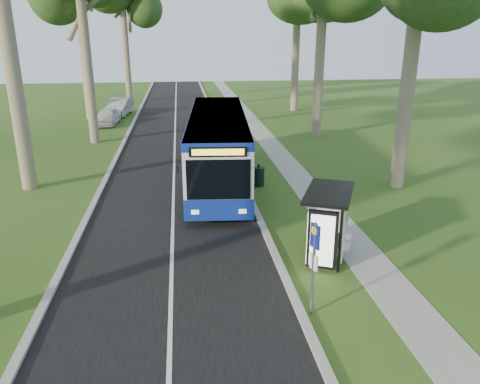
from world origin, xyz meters
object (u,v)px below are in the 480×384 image
object	(u,v)px
bus	(218,147)
bus_shelter	(335,215)
litter_bin	(259,177)
car_white	(108,116)
bus_stop_sign	(314,259)
car_silver	(120,107)

from	to	relation	value
bus	bus_shelter	xyz separation A→B (m)	(3.07, -9.38, -0.16)
litter_bin	car_white	world-z (taller)	car_white
bus_shelter	bus_stop_sign	bearing A→B (deg)	-93.55
bus	litter_bin	world-z (taller)	bus
bus	car_white	size ratio (longest dim) A/B	3.25
bus_stop_sign	bus_shelter	bearing A→B (deg)	42.66
bus	litter_bin	distance (m)	2.62
bus	bus_stop_sign	world-z (taller)	bus
bus_stop_sign	car_silver	world-z (taller)	bus_stop_sign
bus	bus_shelter	world-z (taller)	bus
bus	bus_shelter	size ratio (longest dim) A/B	4.30
bus	litter_bin	xyz separation A→B (m)	(1.94, -1.18, -1.30)
bus_shelter	car_white	world-z (taller)	bus_shelter
bus_stop_sign	bus_shelter	distance (m)	3.39
bus	car_white	xyz separation A→B (m)	(-7.80, 16.50, -1.09)
bus_shelter	car_white	distance (m)	28.08
bus	bus_shelter	bearing A→B (deg)	-67.40
car_silver	litter_bin	bearing A→B (deg)	-59.88
car_white	bus_stop_sign	bearing A→B (deg)	-67.37
bus_shelter	bus	bearing A→B (deg)	132.13
bus_shelter	litter_bin	size ratio (longest dim) A/B	3.28
bus_shelter	car_silver	distance (m)	32.29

